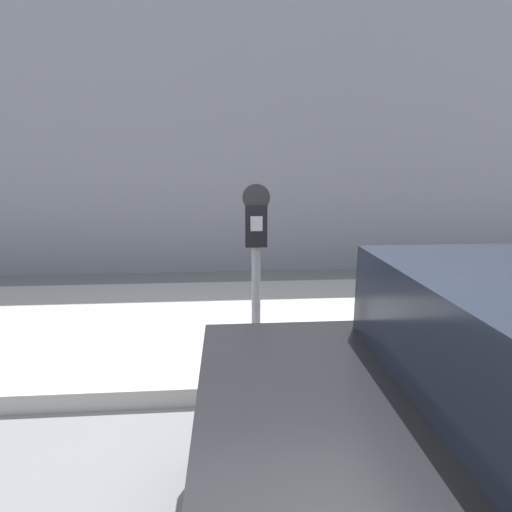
% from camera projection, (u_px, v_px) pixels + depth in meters
% --- Properties ---
extents(ground_plane, '(60.00, 60.00, 0.00)m').
position_uv_depth(ground_plane, '(213.00, 490.00, 2.23)').
color(ground_plane, slate).
extents(sidewalk, '(24.00, 2.80, 0.15)m').
position_uv_depth(sidewalk, '(219.00, 325.00, 4.36)').
color(sidewalk, '#9E9B96').
rests_on(sidewalk, ground_plane).
extents(building_facade, '(24.00, 0.30, 5.34)m').
position_uv_depth(building_facade, '(219.00, 109.00, 6.40)').
color(building_facade, gray).
rests_on(building_facade, ground_plane).
extents(parking_meter, '(0.22, 0.12, 1.48)m').
position_uv_depth(parking_meter, '(256.00, 246.00, 3.30)').
color(parking_meter, slate).
rests_on(parking_meter, sidewalk).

